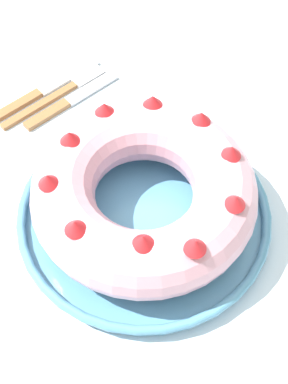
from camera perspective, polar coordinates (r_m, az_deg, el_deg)
The scene contains 7 objects.
ground_plane at distance 1.41m, azimuth 0.02°, elevation -19.53°, with size 8.00×8.00×0.00m, color #4C4742.
dining_table at distance 0.78m, azimuth 0.04°, elevation -6.39°, with size 1.47×1.28×0.75m.
serving_dish at distance 0.71m, azimuth -0.00°, elevation -2.44°, with size 0.34×0.34×0.03m.
bundt_cake at distance 0.67m, azimuth 0.00°, elevation 0.04°, with size 0.28×0.28×0.10m.
fork at distance 0.88m, azimuth -8.78°, elevation 10.44°, with size 0.02×0.19×0.01m.
serving_knife at distance 0.88m, azimuth -11.23°, elevation 10.25°, with size 0.02×0.21×0.01m.
cake_knife at distance 0.86m, azimuth -8.33°, elevation 9.32°, with size 0.02×0.18×0.01m.
Camera 1 is at (0.28, -0.25, 1.36)m, focal length 50.00 mm.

